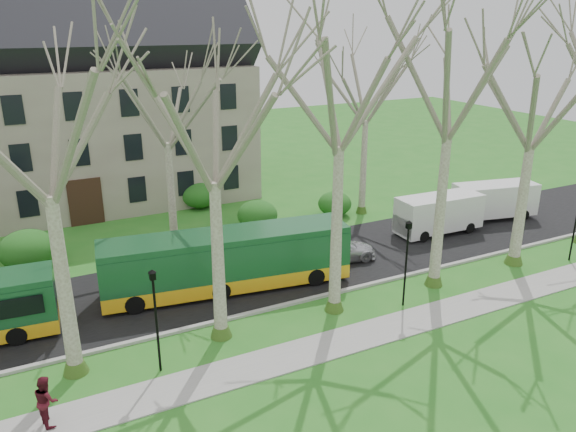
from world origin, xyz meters
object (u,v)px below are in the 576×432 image
object	(u,v)px
sedan	(338,250)
van_a	(439,215)
bus_follow	(227,260)
pedestrian_b	(46,400)
van_b	(494,201)

from	to	relation	value
sedan	van_a	size ratio (longest dim) A/B	0.79
bus_follow	pedestrian_b	xyz separation A→B (m)	(-9.24, -6.89, -0.65)
sedan	pedestrian_b	distance (m)	17.72
bus_follow	pedestrian_b	size ratio (longest dim) A/B	6.81
sedan	van_a	world-z (taller)	van_a
van_a	pedestrian_b	distance (m)	25.68
bus_follow	van_a	xyz separation A→B (m)	(15.09, 1.34, -0.33)
van_b	van_a	bearing A→B (deg)	-163.18
sedan	van_a	xyz separation A→B (m)	(8.19, 0.90, 0.59)
bus_follow	van_b	world-z (taller)	bus_follow
sedan	van_b	world-z (taller)	van_b
bus_follow	van_a	world-z (taller)	bus_follow
van_a	pedestrian_b	size ratio (longest dim) A/B	3.09
van_b	pedestrian_b	size ratio (longest dim) A/B	3.08
van_a	pedestrian_b	xyz separation A→B (m)	(-24.32, -8.22, -0.32)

